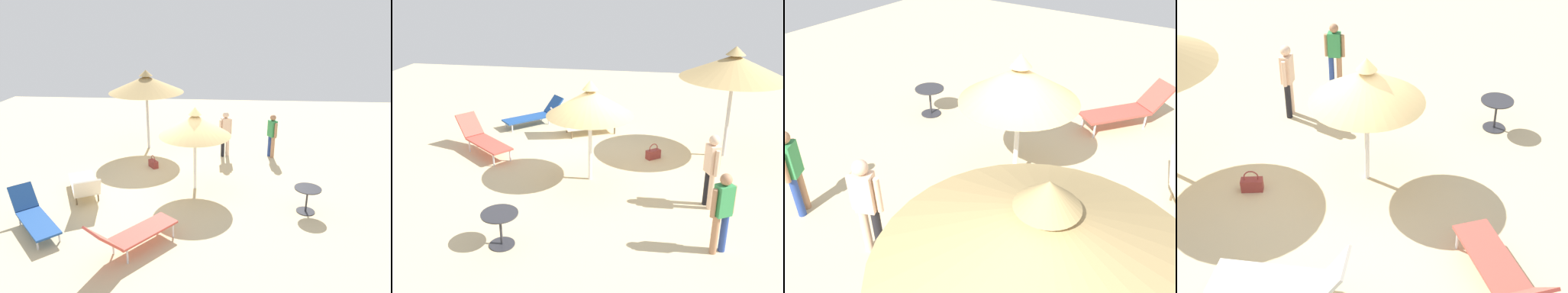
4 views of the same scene
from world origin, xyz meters
TOP-DOWN VIEW (x-y plane):
  - ground at (0.00, 0.00)m, footprint 24.00×24.00m
  - parasol_umbrella_front at (3.26, 1.72)m, footprint 2.75×2.75m
  - parasol_umbrella_near_right at (-0.13, -0.34)m, footprint 2.05×2.05m
  - lounge_chair_back at (-2.58, 3.36)m, footprint 1.86×1.83m
  - lounge_chair_center at (-3.33, 0.77)m, footprint 2.00×1.76m
  - lounge_chair_near_left at (-0.89, 2.72)m, footprint 2.12×1.54m
  - person_standing_edge at (2.64, -2.87)m, footprint 0.43×0.33m
  - person_standing_far_right at (2.60, -1.22)m, footprint 0.32×0.44m
  - handbag at (1.36, 1.19)m, footprint 0.42×0.38m
  - side_table_round at (-1.29, -3.33)m, footprint 0.68×0.68m

SIDE VIEW (x-z plane):
  - ground at x=0.00m, z-range -0.10..0.00m
  - handbag at x=1.36m, z-range -0.08..0.35m
  - lounge_chair_back at x=-2.58m, z-range -0.06..0.76m
  - lounge_chair_near_left at x=-0.89m, z-range -0.07..0.80m
  - lounge_chair_center at x=-3.33m, z-range -0.02..0.93m
  - side_table_round at x=-1.29m, z-range 0.13..0.81m
  - person_standing_edge at x=2.64m, z-range 0.11..1.68m
  - person_standing_far_right at x=2.60m, z-range 0.12..1.78m
  - parasol_umbrella_near_right at x=-0.13m, z-range 0.72..3.19m
  - parasol_umbrella_front at x=3.26m, z-range 0.98..3.97m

